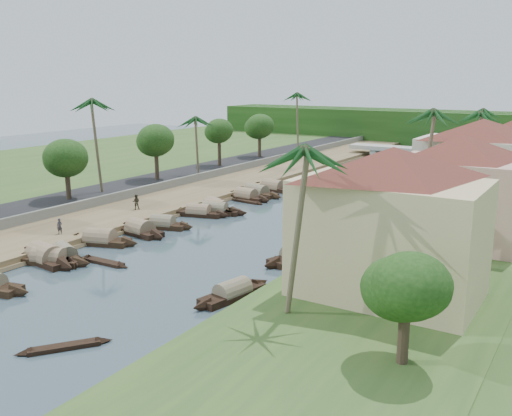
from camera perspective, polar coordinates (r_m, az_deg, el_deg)
The scene contains 45 objects.
ground at distance 51.63m, azimuth -6.82°, elevation -4.98°, with size 220.00×220.00×0.00m, color #384A55.
left_bank at distance 76.32m, azimuth -6.88°, elevation 1.21°, with size 10.00×180.00×0.80m, color brown.
right_bank at distance 61.32m, azimuth 19.63°, elevation -2.18°, with size 16.00×180.00×1.20m, color #2B4E1F.
road at distance 81.77m, azimuth -11.55°, elevation 2.04°, with size 8.00×180.00×1.40m, color black.
retaining_wall at distance 78.80m, azimuth -9.29°, elevation 2.21°, with size 0.40×180.00×1.10m, color slate.
far_left_fill at distance 101.62m, azimuth -22.54°, elevation 3.40°, with size 45.00×220.00×1.35m, color #2B4E1F.
treeline at distance 142.10m, azimuth 19.34°, elevation 7.48°, with size 120.00×14.00×8.00m.
bridge at distance 115.31m, azimuth 16.12°, elevation 5.44°, with size 28.00×4.00×2.40m.
building_near at distance 39.26m, azimuth 13.21°, elevation -1.31°, with size 14.85×14.85×10.20m.
building_mid at distance 54.20m, azimuth 19.70°, elevation 1.90°, with size 14.11×14.11×9.70m.
building_far at distance 67.92m, azimuth 21.47°, elevation 4.08°, with size 15.59×15.59×10.20m.
sampan_1 at distance 53.31m, azimuth -20.35°, elevation -4.67°, with size 8.82×3.12×2.52m.
sampan_2 at distance 52.72m, azimuth -19.95°, elevation -4.84°, with size 8.22×4.07×2.15m.
sampan_3 at distance 53.64m, azimuth -18.60°, elevation -4.44°, with size 7.35×4.22×2.01m.
sampan_4 at distance 57.31m, azimuth -15.33°, elevation -3.10°, with size 8.34×4.28×2.32m.
sampan_5 at distance 59.83m, azimuth -11.52°, elevation -2.22°, with size 7.75×3.02×2.39m.
sampan_6 at distance 61.87m, azimuth -9.31°, elevation -1.63°, with size 7.29×3.73×2.15m.
sampan_7 at distance 66.73m, azimuth -5.74°, elevation -0.45°, with size 7.94×3.50×2.09m.
sampan_8 at distance 68.16m, azimuth -4.14°, elevation -0.13°, with size 7.88×2.69×2.37m.
sampan_9 at distance 67.54m, azimuth -4.17°, elevation -0.26°, with size 8.38×4.05×2.11m.
sampan_10 at distance 69.82m, azimuth -4.16°, elevation 0.18°, with size 7.77×4.60×2.15m.
sampan_11 at distance 75.30m, azimuth -0.99°, elevation 1.16°, with size 8.04×2.55×2.27m.
sampan_12 at distance 78.08m, azimuth 0.05°, elevation 1.59°, with size 9.49×3.69×2.22m.
sampan_13 at distance 81.39m, azimuth 1.68°, elevation 2.05°, with size 8.97×2.87×2.39m.
sampan_14 at distance 42.21m, azimuth -2.36°, elevation -8.48°, with size 2.94×7.97×1.94m.
sampan_15 at distance 50.58m, azimuth 4.21°, elevation -4.81°, with size 4.08×8.41×2.22m.
sampan_16 at distance 69.24m, azimuth 13.56°, elevation -0.26°, with size 4.23×8.34×2.05m.
canoe_0 at distance 36.81m, azimuth -18.61°, elevation -13.07°, with size 4.03×5.01×0.75m.
canoe_1 at distance 51.50m, azimuth -14.97°, elevation -5.27°, with size 5.68×1.03×0.92m.
canoe_2 at distance 73.59m, azimuth -0.95°, elevation 0.63°, with size 5.47×1.38×0.79m.
palm_0 at distance 34.08m, azimuth 3.74°, elevation 5.54°, with size 3.20×3.20×12.04m.
palm_1 at distance 46.46m, azimuth 12.82°, elevation 4.37°, with size 3.20×3.20×9.66m.
palm_2 at distance 60.79m, azimuth 16.82°, elevation 8.99°, with size 3.20×3.20×12.82m.
palm_3 at distance 77.56m, azimuth 20.95°, elevation 8.71°, with size 3.20×3.20×11.78m.
palm_5 at distance 74.70m, azimuth -15.76°, elevation 10.07°, with size 3.20×3.20×13.12m.
palm_6 at distance 86.68m, azimuth -5.94°, elevation 8.80°, with size 3.20×3.20×9.97m.
palm_7 at distance 94.67m, azimuth 21.78°, elevation 8.94°, with size 3.20×3.20×11.25m.
palm_8 at distance 110.88m, azimuth 4.29°, elevation 11.17°, with size 3.20×3.20×12.84m.
tree_2 at distance 71.89m, azimuth -18.46°, elevation 4.68°, with size 5.21×5.21×7.10m.
tree_3 at distance 82.82m, azimuth -9.99°, elevation 6.61°, with size 5.22×5.22×7.76m.
tree_4 at distance 94.88m, azimuth -3.71°, elevation 7.62°, with size 4.46×4.46×7.57m.
tree_5 at distance 105.51m, azimuth 0.36°, elevation 8.10°, with size 5.12×5.12×7.65m.
tree_7 at distance 30.29m, azimuth 14.81°, elevation -7.80°, with size 4.10×4.10×5.89m.
person_near at distance 58.99m, azimuth -19.05°, elevation -1.74°, with size 0.57×0.37×1.55m, color #2C2B33.
person_far at distance 67.54m, azimuth -11.90°, elevation 0.60°, with size 0.86×0.67×1.77m, color #363126.
Camera 1 is at (30.91, -38.19, 15.84)m, focal length 40.00 mm.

